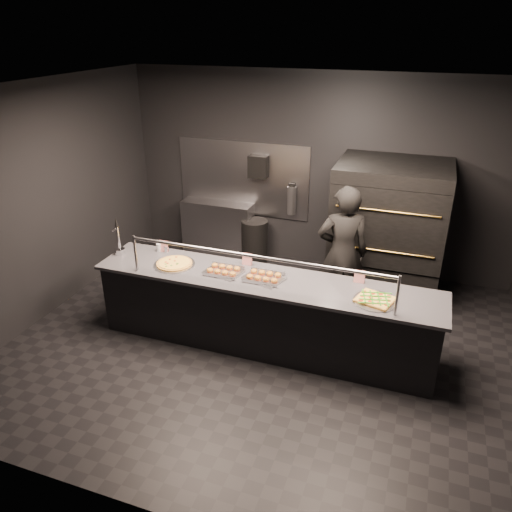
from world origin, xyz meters
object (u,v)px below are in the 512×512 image
Objects in this scene: round_pizza at (174,264)px; slider_tray_a at (224,271)px; towel_dispenser at (259,167)px; trash_bin at (254,241)px; service_counter at (264,312)px; pizza_oven at (388,229)px; fire_extinguisher at (292,200)px; beer_tap at (119,244)px; slider_tray_b at (264,277)px; square_pizza at (375,300)px; worker at (342,254)px; prep_shelf at (218,228)px.

slider_tray_a is (0.65, 0.01, 0.01)m from round_pizza.
trash_bin is at bearing -90.00° from towel_dispenser.
pizza_oven is (1.20, 1.90, 0.50)m from service_counter.
towel_dispenser is 0.74× the size of slider_tray_a.
pizza_oven is 2.69× the size of trash_bin.
fire_extinguisher is 0.99× the size of beer_tap.
slider_tray_a is 0.93× the size of slider_tray_b.
beer_tap is 1.08× the size of slider_tray_a.
square_pizza is 0.65× the size of trash_bin.
beer_tap is (-3.15, -1.88, 0.10)m from pizza_oven.
beer_tap is 0.72× the size of trash_bin.
service_counter is 2.50m from fire_extinguisher.
pizza_oven is at bearing 92.18° from square_pizza.
slider_tray_b is 1.24m from worker.
towel_dispenser is at bearing 99.40° from slider_tray_a.
worker is (-0.48, -0.90, -0.06)m from pizza_oven.
fire_extinguisher is at bearing 56.08° from beer_tap.
prep_shelf is at bearing 81.34° from beer_tap.
service_counter is 2.15× the size of pizza_oven.
slider_tray_b is 0.28× the size of worker.
square_pizza is (2.43, -0.07, 0.00)m from round_pizza.
beer_tap is 0.81m from round_pizza.
service_counter is 8.12× the size of fire_extinguisher.
square_pizza is (2.18, -2.48, -0.61)m from towel_dispenser.
slider_tray_b is 2.45m from trash_bin.
trash_bin is 2.09m from worker.
round_pizza is 0.99× the size of slider_tray_b.
pizza_oven is 3.76× the size of slider_tray_b.
fire_extinguisher is 2.43m from slider_tray_b.
pizza_oven is at bearing 57.79° from slider_tray_b.
prep_shelf is 2.43m from round_pizza.
towel_dispenser is 0.68× the size of beer_tap.
slider_tray_a is (1.45, -0.03, -0.12)m from beer_tap.
fire_extinguisher is (-0.35, 2.40, 0.60)m from service_counter.
prep_shelf is 1.39m from fire_extinguisher.
worker is (1.62, -1.19, 0.55)m from trash_bin.
prep_shelf is 2.71m from worker.
towel_dispenser reaches higher than fire_extinguisher.
trash_bin is at bearing 112.23° from slider_tray_b.
prep_shelf is 2.62m from slider_tray_a.
slider_tray_a is at bearing -1.29° from beer_tap.
service_counter is at bearing 1.13° from round_pizza.
pizza_oven is at bearing 39.30° from round_pizza.
towel_dispenser is 0.69× the size of slider_tray_b.
round_pizza is at bearing -108.25° from fire_extinguisher.
prep_shelf is (-1.60, 2.32, -0.01)m from service_counter.
square_pizza reaches higher than trash_bin.
towel_dispenser reaches higher than square_pizza.
prep_shelf is 2.87m from slider_tray_b.
towel_dispenser is at bearing 66.10° from beer_tap.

